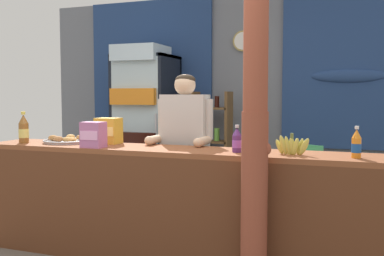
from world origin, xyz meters
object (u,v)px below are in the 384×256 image
at_px(shopkeeper, 185,138).
at_px(soda_bottle_iced_tea, 24,130).
at_px(plastic_lawn_chair, 309,179).
at_px(soda_bottle_orange_soda, 356,144).
at_px(banana_bunch, 292,146).
at_px(drink_fridge, 145,116).
at_px(soda_bottle_grape_soda, 237,141).
at_px(pastry_tray, 67,140).
at_px(snack_box_wafer, 93,135).
at_px(snack_box_choco_powder, 108,131).
at_px(timber_post, 255,119).
at_px(bottle_shelf_rack, 212,145).
at_px(stall_counter, 170,195).

height_order(shopkeeper, soda_bottle_iced_tea, shopkeeper).
relative_size(plastic_lawn_chair, soda_bottle_orange_soda, 3.91).
bearing_deg(banana_bunch, drink_fridge, 137.52).
distance_m(soda_bottle_grape_soda, pastry_tray, 1.61).
height_order(soda_bottle_iced_tea, snack_box_wafer, soda_bottle_iced_tea).
height_order(plastic_lawn_chair, snack_box_choco_powder, snack_box_choco_powder).
height_order(timber_post, soda_bottle_orange_soda, timber_post).
xyz_separation_m(soda_bottle_iced_tea, snack_box_wafer, (0.78, -0.08, -0.01)).
bearing_deg(snack_box_wafer, timber_post, -8.79).
distance_m(drink_fridge, pastry_tray, 1.85).
xyz_separation_m(timber_post, bottle_shelf_rack, (-1.07, 2.43, -0.47)).
distance_m(stall_counter, pastry_tray, 1.16).
bearing_deg(shopkeeper, snack_box_wafer, -135.63).
bearing_deg(soda_bottle_iced_tea, stall_counter, -1.14).
relative_size(timber_post, shopkeeper, 1.62).
bearing_deg(snack_box_choco_powder, stall_counter, -19.82).
height_order(plastic_lawn_chair, soda_bottle_grape_soda, soda_bottle_grape_soda).
bearing_deg(stall_counter, banana_bunch, 4.02).
bearing_deg(stall_counter, plastic_lawn_chair, 58.46).
relative_size(snack_box_choco_powder, banana_bunch, 0.85).
distance_m(soda_bottle_orange_soda, snack_box_choco_powder, 2.07).
bearing_deg(shopkeeper, plastic_lawn_chair, 44.71).
xyz_separation_m(stall_counter, soda_bottle_iced_tea, (-1.44, 0.03, 0.48)).
distance_m(shopkeeper, soda_bottle_grape_soda, 0.75).
distance_m(soda_bottle_grape_soda, banana_bunch, 0.40).
height_order(stall_counter, soda_bottle_iced_tea, soda_bottle_iced_tea).
bearing_deg(banana_bunch, snack_box_wafer, -175.68).
relative_size(drink_fridge, shopkeeper, 1.28).
xyz_separation_m(bottle_shelf_rack, snack_box_choco_powder, (-0.36, -1.91, 0.32)).
bearing_deg(pastry_tray, banana_bunch, -3.18).
height_order(snack_box_wafer, banana_bunch, snack_box_wafer).
bearing_deg(soda_bottle_grape_soda, timber_post, -57.58).
bearing_deg(drink_fridge, soda_bottle_orange_soda, -37.52).
distance_m(stall_counter, snack_box_wafer, 0.81).
xyz_separation_m(soda_bottle_iced_tea, banana_bunch, (2.36, 0.04, -0.06)).
height_order(stall_counter, soda_bottle_orange_soda, soda_bottle_orange_soda).
bearing_deg(banana_bunch, pastry_tray, 176.82).
bearing_deg(banana_bunch, plastic_lawn_chair, 89.99).
relative_size(soda_bottle_iced_tea, snack_box_wafer, 1.34).
distance_m(soda_bottle_iced_tea, soda_bottle_orange_soda, 2.80).
bearing_deg(soda_bottle_orange_soda, shopkeeper, 161.90).
height_order(timber_post, snack_box_choco_powder, timber_post).
distance_m(bottle_shelf_rack, soda_bottle_grape_soda, 2.29).
xyz_separation_m(plastic_lawn_chair, banana_bunch, (-0.00, -1.44, 0.49)).
bearing_deg(plastic_lawn_chair, soda_bottle_iced_tea, -147.98).
relative_size(soda_bottle_iced_tea, banana_bunch, 1.06).
bearing_deg(soda_bottle_iced_tea, bottle_shelf_rack, 62.85).
height_order(plastic_lawn_chair, shopkeeper, shopkeeper).
xyz_separation_m(shopkeeper, snack_box_wafer, (-0.58, -0.57, 0.06)).
height_order(soda_bottle_orange_soda, pastry_tray, soda_bottle_orange_soda).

